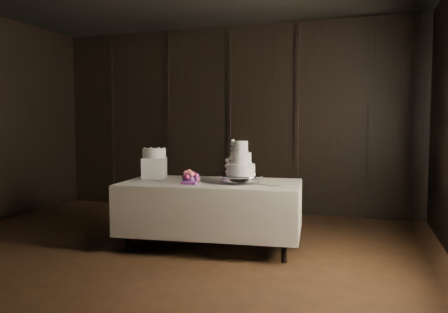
# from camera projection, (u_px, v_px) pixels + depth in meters

# --- Properties ---
(room) EXTENTS (6.08, 7.08, 3.08)m
(room) POSITION_uv_depth(u_px,v_px,m) (112.00, 113.00, 3.82)
(room) COLOR black
(room) RESTS_ON ground
(display_table) EXTENTS (2.09, 1.25, 0.76)m
(display_table) POSITION_uv_depth(u_px,v_px,m) (211.00, 212.00, 4.96)
(display_table) COLOR beige
(display_table) RESTS_ON ground
(cake_stand) EXTENTS (0.55, 0.55, 0.09)m
(cake_stand) POSITION_uv_depth(u_px,v_px,m) (241.00, 179.00, 4.80)
(cake_stand) COLOR silver
(cake_stand) RESTS_ON display_table
(wedding_cake) EXTENTS (0.36, 0.31, 0.38)m
(wedding_cake) POSITION_uv_depth(u_px,v_px,m) (238.00, 162.00, 4.78)
(wedding_cake) COLOR white
(wedding_cake) RESTS_ON cake_stand
(bouquet) EXTENTS (0.28, 0.38, 0.18)m
(bouquet) POSITION_uv_depth(u_px,v_px,m) (189.00, 178.00, 4.83)
(bouquet) COLOR #D65C60
(bouquet) RESTS_ON display_table
(box_pedestal) EXTENTS (0.32, 0.32, 0.25)m
(box_pedestal) POSITION_uv_depth(u_px,v_px,m) (154.00, 168.00, 5.22)
(box_pedestal) COLOR white
(box_pedestal) RESTS_ON display_table
(small_cake) EXTENTS (0.34, 0.34, 0.11)m
(small_cake) POSITION_uv_depth(u_px,v_px,m) (154.00, 153.00, 5.20)
(small_cake) COLOR white
(small_cake) RESTS_ON box_pedestal
(cake_knife) EXTENTS (0.37, 0.11, 0.01)m
(cake_knife) POSITION_uv_depth(u_px,v_px,m) (261.00, 185.00, 4.64)
(cake_knife) COLOR silver
(cake_knife) RESTS_ON display_table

